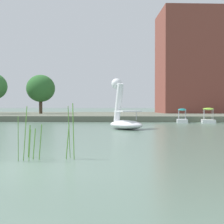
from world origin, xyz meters
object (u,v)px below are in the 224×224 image
pedal_boat_lime (208,118)px  pedal_boat_teal (182,118)px  tree_broadleaf_left (41,89)px  swan_boat (124,117)px

pedal_boat_lime → pedal_boat_teal: bearing=179.9°
pedal_boat_teal → tree_broadleaf_left: 20.54m
swan_boat → tree_broadleaf_left: size_ratio=0.68×
swan_boat → pedal_boat_lime: swan_boat is taller
pedal_boat_teal → pedal_boat_lime: bearing=-0.1°
swan_boat → pedal_boat_teal: size_ratio=1.89×
swan_boat → tree_broadleaf_left: tree_broadleaf_left is taller
swan_boat → pedal_boat_lime: 11.47m
swan_boat → pedal_boat_lime: size_ratio=1.76×
swan_boat → pedal_boat_lime: (7.52, 8.65, -0.37)m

